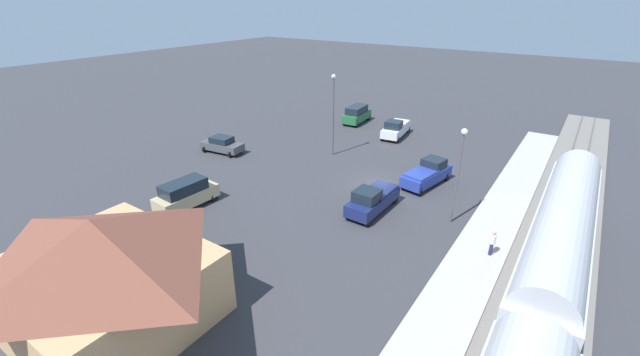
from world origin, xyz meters
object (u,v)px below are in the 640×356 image
at_px(pickup_blue, 427,173).
at_px(pickup_white, 396,128).
at_px(station_building, 102,270).
at_px(suv_tan, 186,194).
at_px(passenger_train, 531,352).
at_px(suv_green, 357,114).
at_px(pickup_navy, 372,199).
at_px(pedestrian_on_platform, 492,241).
at_px(light_pole_near_platform, 459,165).
at_px(light_pole_lot_center, 333,106).
at_px(sedan_charcoal, 222,145).

xyz_separation_m(pickup_blue, pickup_white, (7.76, -10.45, 0.00)).
height_order(station_building, suv_tan, station_building).
xyz_separation_m(passenger_train, suv_tan, (24.62, -3.36, -1.71)).
height_order(suv_green, pickup_navy, suv_green).
height_order(pedestrian_on_platform, pickup_blue, pickup_blue).
bearing_deg(pickup_blue, light_pole_near_platform, 126.26).
bearing_deg(suv_tan, pickup_white, -103.98).
xyz_separation_m(pickup_blue, suv_green, (14.33, -12.87, 0.12)).
bearing_deg(light_pole_near_platform, pickup_blue, -53.74).
relative_size(suv_tan, light_pole_near_platform, 0.70).
bearing_deg(pickup_blue, light_pole_lot_center, -7.52).
distance_m(station_building, pickup_white, 35.07).
relative_size(pickup_white, light_pole_near_platform, 0.78).
distance_m(pickup_blue, light_pole_near_platform, 7.36).
xyz_separation_m(station_building, pedestrian_on_platform, (-14.65, -16.23, -1.79)).
height_order(passenger_train, pickup_blue, passenger_train).
bearing_deg(sedan_charcoal, passenger_train, 156.87).
relative_size(pedestrian_on_platform, suv_tan, 0.34).
bearing_deg(pickup_blue, pedestrian_on_platform, 131.15).
relative_size(station_building, suv_tan, 2.00).
relative_size(pedestrian_on_platform, sedan_charcoal, 0.36).
bearing_deg(passenger_train, pickup_white, -57.11).
bearing_deg(station_building, light_pole_near_platform, -120.07).
relative_size(station_building, pickup_navy, 1.84).
relative_size(passenger_train, pickup_navy, 6.96).
relative_size(suv_green, pickup_white, 0.90).
height_order(pickup_blue, suv_green, suv_green).
relative_size(passenger_train, pickup_white, 6.78).
distance_m(pickup_white, light_pole_near_platform, 19.80).
bearing_deg(pickup_navy, passenger_train, 138.45).
xyz_separation_m(passenger_train, pickup_navy, (12.33, -10.93, -1.83)).
relative_size(passenger_train, suv_green, 7.52).
bearing_deg(sedan_charcoal, pickup_blue, -167.41).
relative_size(suv_green, light_pole_lot_center, 0.61).
bearing_deg(pickup_white, sedan_charcoal, 49.44).
bearing_deg(pickup_blue, sedan_charcoal, 12.59).
bearing_deg(light_pole_near_platform, pickup_navy, 18.31).
relative_size(station_building, pickup_white, 1.79).
xyz_separation_m(pickup_white, suv_tan, (6.24, 25.06, 0.12)).
bearing_deg(station_building, suv_tan, -56.34).
xyz_separation_m(station_building, sedan_charcoal, (13.28, -19.94, -2.19)).
bearing_deg(suv_green, pickup_white, 159.77).
distance_m(pedestrian_on_platform, light_pole_near_platform, 5.68).
xyz_separation_m(suv_green, pickup_navy, (-12.63, 19.92, -0.12)).
xyz_separation_m(pedestrian_on_platform, pickup_white, (15.04, -18.78, -0.25)).
bearing_deg(light_pole_near_platform, station_building, 59.93).
bearing_deg(pedestrian_on_platform, suv_tan, 16.45).
height_order(pickup_blue, sedan_charcoal, pickup_blue).
bearing_deg(passenger_train, sedan_charcoal, -23.13).
relative_size(suv_green, light_pole_near_platform, 0.71).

